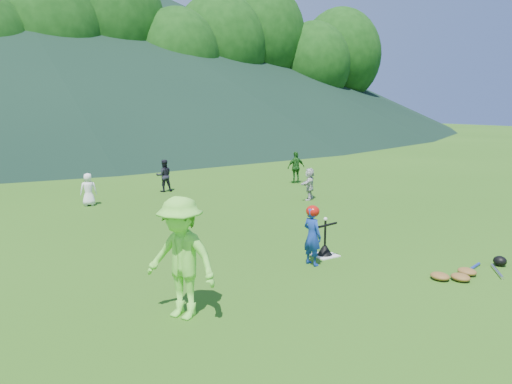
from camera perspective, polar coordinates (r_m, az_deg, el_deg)
ground at (r=9.97m, az=7.84°, el=-7.22°), size 120.00×120.00×0.00m
home_plate at (r=9.96m, az=7.85°, el=-7.16°), size 0.45×0.45×0.02m
baseball at (r=9.77m, az=7.95°, el=-3.08°), size 0.08×0.08×0.08m
batter_child at (r=9.24m, az=6.44°, el=-5.03°), size 0.31×0.43×1.09m
adult_coach at (r=6.97m, az=-8.56°, el=-7.47°), size 1.09×1.27×1.71m
fielder_a at (r=15.34m, az=-18.61°, el=0.28°), size 0.53×0.41×0.96m
fielder_b at (r=17.17m, az=-10.47°, el=1.85°), size 0.60×0.51×1.10m
fielder_c at (r=18.79m, az=4.60°, el=2.82°), size 0.73×0.40×1.19m
fielder_d at (r=15.53m, az=6.13°, el=0.93°), size 0.93×0.76×1.00m
batting_tee at (r=9.93m, az=7.86°, el=-6.51°), size 0.30×0.30×0.68m
batter_gear at (r=9.16m, az=6.61°, el=-2.33°), size 0.73×0.26×0.46m
equipment_pile at (r=9.52m, az=23.05°, el=-8.37°), size 1.80×0.76×0.19m
outfield_fence at (r=35.82m, az=-22.71°, el=5.65°), size 70.07×0.08×1.33m
tree_line at (r=41.87m, az=-24.62°, el=16.36°), size 70.04×11.40×14.82m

